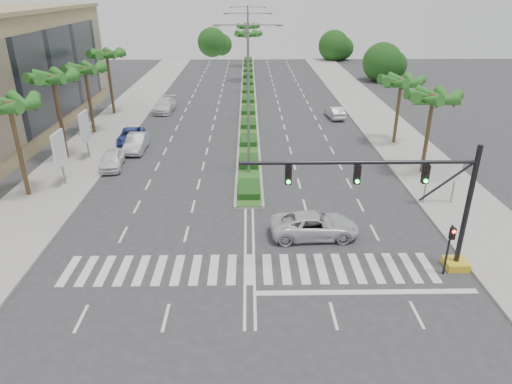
# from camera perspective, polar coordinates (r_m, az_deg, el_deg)

# --- Properties ---
(ground) EXTENTS (160.00, 160.00, 0.00)m
(ground) POSITION_cam_1_polar(r_m,az_deg,el_deg) (25.71, -0.81, -9.63)
(ground) COLOR #333335
(ground) RESTS_ON ground
(footpath_right) EXTENTS (6.00, 120.00, 0.15)m
(footpath_right) POSITION_cam_1_polar(r_m,az_deg,el_deg) (46.29, 18.33, 5.09)
(footpath_right) COLOR gray
(footpath_right) RESTS_ON ground
(footpath_left) EXTENTS (6.00, 120.00, 0.15)m
(footpath_left) POSITION_cam_1_polar(r_m,az_deg,el_deg) (46.29, -20.16, 4.83)
(footpath_left) COLOR gray
(footpath_left) RESTS_ON ground
(median) EXTENTS (2.20, 75.00, 0.20)m
(median) POSITION_cam_1_polar(r_m,az_deg,el_deg) (67.84, -0.97, 12.18)
(median) COLOR gray
(median) RESTS_ON ground
(median_grass) EXTENTS (1.80, 75.00, 0.04)m
(median_grass) POSITION_cam_1_polar(r_m,az_deg,el_deg) (67.81, -0.97, 12.28)
(median_grass) COLOR #295A1E
(median_grass) RESTS_ON median
(signal_gantry) EXTENTS (12.60, 1.20, 7.20)m
(signal_gantry) POSITION_cam_1_polar(r_m,az_deg,el_deg) (25.68, 20.32, -2.42)
(signal_gantry) COLOR gold
(signal_gantry) RESTS_ON ground
(pedestrian_signal) EXTENTS (0.28, 0.36, 3.00)m
(pedestrian_signal) POSITION_cam_1_polar(r_m,az_deg,el_deg) (26.28, 23.09, -5.77)
(pedestrian_signal) COLOR black
(pedestrian_signal) RESTS_ON ground
(direction_sign) EXTENTS (2.70, 0.11, 3.40)m
(direction_sign) POSITION_cam_1_polar(r_m,az_deg,el_deg) (34.40, 22.23, 2.19)
(direction_sign) COLOR slate
(direction_sign) RESTS_ON ground
(billboard_near) EXTENTS (0.18, 2.10, 4.35)m
(billboard_near) POSITION_cam_1_polar(r_m,az_deg,el_deg) (38.08, -23.38, 4.87)
(billboard_near) COLOR slate
(billboard_near) RESTS_ON ground
(billboard_far) EXTENTS (0.18, 2.10, 4.35)m
(billboard_far) POSITION_cam_1_polar(r_m,az_deg,el_deg) (43.43, -20.62, 7.55)
(billboard_far) COLOR slate
(billboard_far) RESTS_ON ground
(palm_left_near) EXTENTS (4.57, 4.68, 7.55)m
(palm_left_near) POSITION_cam_1_polar(r_m,az_deg,el_deg) (36.22, -28.44, 9.21)
(palm_left_near) COLOR brown
(palm_left_near) RESTS_ON ground
(palm_left_mid) EXTENTS (4.57, 4.68, 7.95)m
(palm_left_mid) POSITION_cam_1_polar(r_m,az_deg,el_deg) (43.26, -23.99, 12.61)
(palm_left_mid) COLOR brown
(palm_left_mid) RESTS_ON ground
(palm_left_far) EXTENTS (4.57, 4.68, 7.35)m
(palm_left_far) POSITION_cam_1_polar(r_m,az_deg,el_deg) (50.73, -20.57, 13.92)
(palm_left_far) COLOR brown
(palm_left_far) RESTS_ON ground
(palm_left_end) EXTENTS (4.57, 4.68, 7.75)m
(palm_left_end) POSITION_cam_1_polar(r_m,az_deg,el_deg) (58.21, -18.14, 15.80)
(palm_left_end) COLOR brown
(palm_left_end) RESTS_ON ground
(palm_right_near) EXTENTS (4.57, 4.68, 7.05)m
(palm_right_near) POSITION_cam_1_polar(r_m,az_deg,el_deg) (39.05, 21.24, 10.65)
(palm_right_near) COLOR brown
(palm_right_near) RESTS_ON ground
(palm_right_far) EXTENTS (4.57, 4.68, 6.75)m
(palm_right_far) POSITION_cam_1_polar(r_m,az_deg,el_deg) (46.46, 17.68, 12.74)
(palm_right_far) COLOR brown
(palm_right_far) RESTS_ON ground
(palm_median_a) EXTENTS (4.57, 4.68, 8.05)m
(palm_median_a) POSITION_cam_1_polar(r_m,az_deg,el_deg) (76.66, -1.02, 18.94)
(palm_median_a) COLOR brown
(palm_median_a) RESTS_ON ground
(palm_median_b) EXTENTS (4.57, 4.68, 8.05)m
(palm_median_b) POSITION_cam_1_polar(r_m,az_deg,el_deg) (91.61, -1.03, 19.82)
(palm_median_b) COLOR brown
(palm_median_b) RESTS_ON ground
(streetlight_near) EXTENTS (5.10, 0.25, 12.00)m
(streetlight_near) POSITION_cam_1_polar(r_m,az_deg,el_deg) (36.12, -0.97, 12.25)
(streetlight_near) COLOR slate
(streetlight_near) RESTS_ON ground
(streetlight_mid) EXTENTS (5.10, 0.25, 12.00)m
(streetlight_mid) POSITION_cam_1_polar(r_m,az_deg,el_deg) (51.88, -1.00, 15.95)
(streetlight_mid) COLOR slate
(streetlight_mid) RESTS_ON ground
(streetlight_far) EXTENTS (5.10, 0.25, 12.00)m
(streetlight_far) POSITION_cam_1_polar(r_m,az_deg,el_deg) (67.75, -1.02, 17.92)
(streetlight_far) COLOR slate
(streetlight_far) RESTS_ON ground
(car_parked_a) EXTENTS (2.27, 4.56, 1.49)m
(car_parked_a) POSITION_cam_1_polar(r_m,az_deg,el_deg) (41.26, -17.57, 3.89)
(car_parked_a) COLOR white
(car_parked_a) RESTS_ON ground
(car_parked_b) EXTENTS (1.68, 4.80, 1.58)m
(car_parked_b) POSITION_cam_1_polar(r_m,az_deg,el_deg) (45.07, -14.70, 5.99)
(car_parked_b) COLOR silver
(car_parked_b) RESTS_ON ground
(car_parked_c) EXTENTS (2.59, 5.05, 1.37)m
(car_parked_c) POSITION_cam_1_polar(r_m,az_deg,el_deg) (47.68, -15.36, 6.78)
(car_parked_c) COLOR #2F4292
(car_parked_c) RESTS_ON ground
(car_parked_d) EXTENTS (2.64, 5.65, 1.60)m
(car_parked_d) POSITION_cam_1_polar(r_m,az_deg,el_deg) (59.13, -11.33, 10.60)
(car_parked_d) COLOR silver
(car_parked_d) RESTS_ON ground
(car_crossing) EXTENTS (5.62, 2.77, 1.53)m
(car_crossing) POSITION_cam_1_polar(r_m,az_deg,el_deg) (28.72, 7.32, -4.14)
(car_crossing) COLOR silver
(car_crossing) RESTS_ON ground
(car_right) EXTENTS (1.96, 4.44, 1.42)m
(car_right) POSITION_cam_1_polar(r_m,az_deg,el_deg) (55.84, 9.82, 9.82)
(car_right) COLOR #B9B9BE
(car_right) RESTS_ON ground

